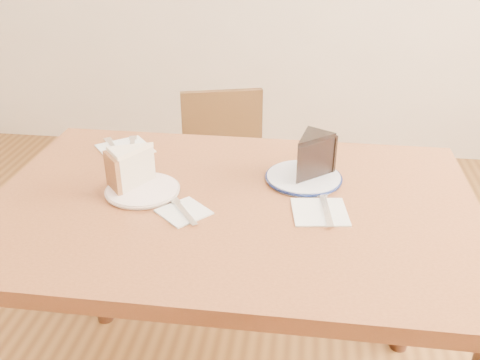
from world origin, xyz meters
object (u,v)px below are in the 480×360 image
chair_far (226,182)px  plate_cream (143,190)px  plate_navy (304,178)px  table (233,234)px  carrot_cake (135,167)px  chocolate_cake (309,159)px

chair_far → plate_cream: 0.78m
chair_far → plate_navy: (0.30, -0.57, 0.33)m
chair_far → plate_navy: size_ratio=3.92×
table → plate_cream: 0.25m
carrot_cake → chocolate_cake: chocolate_cake is taller
plate_navy → carrot_cake: (-0.43, -0.10, 0.05)m
plate_cream → plate_navy: bearing=17.1°
table → carrot_cake: (-0.25, 0.04, 0.16)m
table → plate_navy: size_ratio=6.19×
plate_navy → table: bearing=-141.4°
carrot_cake → chocolate_cake: bearing=62.3°
table → carrot_cake: size_ratio=10.94×
chocolate_cake → chair_far: bearing=-31.6°
plate_cream → table: bearing=-3.0°
chair_far → chocolate_cake: bearing=102.8°
plate_navy → chocolate_cake: 0.06m
table → plate_navy: (0.17, 0.14, 0.10)m
plate_cream → chocolate_cake: chocolate_cake is taller
chair_far → chocolate_cake: size_ratio=6.38×
table → plate_cream: size_ratio=6.66×
plate_navy → chair_far: bearing=117.9°
plate_navy → carrot_cake: size_ratio=1.77×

